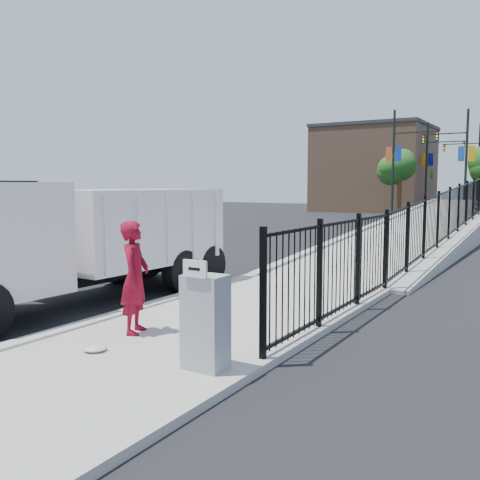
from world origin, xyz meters
The scene contains 17 objects.
ground centered at (0.00, 0.00, 0.00)m, with size 120.00×120.00×0.00m, color black.
sidewalk centered at (1.93, -2.00, 0.06)m, with size 3.55×12.00×0.12m, color #9E998E.
curb centered at (0.00, -2.00, 0.08)m, with size 0.30×12.00×0.16m, color #ADAAA3.
ramp centered at (2.12, 16.00, 0.00)m, with size 3.95×24.00×1.70m, color #9E998E.
iron_fence centered at (3.55, 12.00, 0.90)m, with size 0.10×28.00×1.80m, color black.
truck centered at (-1.79, -0.66, 1.48)m, with size 2.82×7.77×2.63m.
worker centered at (1.13, -1.91, 1.04)m, with size 0.67×0.44×1.84m, color maroon.
utility_cabinet centered at (3.10, -2.75, 0.75)m, with size 0.55×0.40×1.25m, color gray.
arrow_sign centered at (3.10, -2.97, 1.48)m, with size 0.35×0.04×0.22m, color white.
debris centered at (1.29, -2.97, 0.16)m, with size 0.34×0.34×0.09m, color silver.
light_pole_0 centered at (-3.50, 31.50, 4.36)m, with size 3.77×0.22×8.00m.
light_pole_1 centered at (0.59, 33.57, 4.36)m, with size 3.78×0.22×8.00m.
light_pole_2 centered at (-3.22, 41.40, 4.36)m, with size 3.77×0.22×8.00m.
light_pole_3 centered at (0.06, 44.57, 4.36)m, with size 3.78×0.22×8.00m.
tree_0 centered at (-4.37, 35.67, 3.94)m, with size 2.56×2.56×5.28m.
tree_2 centered at (-5.30, 46.59, 3.94)m, with size 2.57×2.57×5.28m.
building centered at (-9.00, 44.00, 4.00)m, with size 10.00×10.00×8.00m, color #8C664C.
Camera 1 is at (7.01, -8.37, 2.53)m, focal length 40.00 mm.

